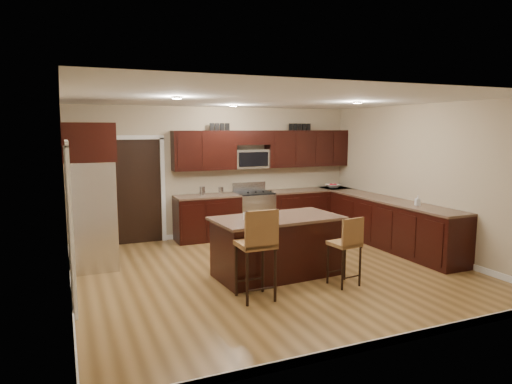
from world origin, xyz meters
name	(u,v)px	position (x,y,z in m)	size (l,w,h in m)	color
floor	(274,271)	(0.00, 0.00, 0.00)	(6.00, 6.00, 0.00)	olive
ceiling	(275,99)	(0.00, 0.00, 2.70)	(6.00, 6.00, 0.00)	silver
wall_back	(218,172)	(0.00, 2.75, 1.35)	(6.00, 6.00, 0.00)	tan
wall_left	(65,199)	(-3.00, 0.00, 1.35)	(5.50, 5.50, 0.00)	tan
wall_right	(424,179)	(3.00, 0.00, 1.35)	(5.50, 5.50, 0.00)	tan
base_cabinets	(328,218)	(1.90, 1.45, 0.46)	(4.02, 3.96, 0.92)	black
upper_cabinets	(267,148)	(1.04, 2.58, 1.84)	(4.00, 0.33, 0.80)	black
range	(254,213)	(0.68, 2.45, 0.47)	(0.76, 0.64, 1.11)	silver
microwave	(251,159)	(0.68, 2.60, 1.62)	(0.76, 0.31, 0.40)	silver
doorway	(139,191)	(-1.65, 2.73, 1.03)	(0.85, 0.03, 2.06)	black
pantry_door	(69,229)	(-2.98, -0.30, 1.02)	(0.03, 0.80, 2.04)	white
letter_decor	(261,127)	(0.90, 2.58, 2.29)	(2.20, 0.03, 0.15)	black
island	(277,248)	(-0.04, -0.18, 0.43)	(2.01, 1.16, 0.92)	black
stool_left	(258,244)	(-0.73, -1.03, 0.77)	(0.46, 0.46, 1.23)	olive
stool_right	(347,243)	(0.68, -1.02, 0.63)	(0.42, 0.42, 1.02)	olive
refrigerator	(91,194)	(-2.62, 1.39, 1.21)	(0.79, 0.93, 2.35)	silver
floor_mat	(277,243)	(0.84, 1.64, 0.01)	(0.93, 0.62, 0.01)	brown
fruit_bowl	(333,186)	(2.65, 2.45, 0.96)	(0.32, 0.32, 0.08)	silver
soap_bottle	(418,200)	(2.70, -0.19, 1.01)	(0.08, 0.08, 0.17)	#B2B2B2
canister_tall	(202,191)	(-0.44, 2.45, 1.01)	(0.12, 0.12, 0.18)	silver
canister_short	(221,191)	(-0.05, 2.45, 1.00)	(0.11, 0.11, 0.15)	silver
island_jar	(247,216)	(-0.54, -0.18, 0.97)	(0.10, 0.10, 0.10)	white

